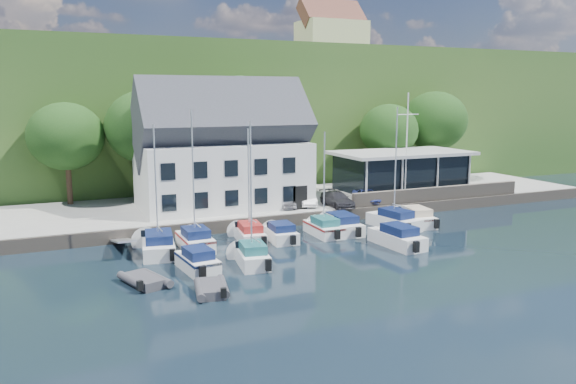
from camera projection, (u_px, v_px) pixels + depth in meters
name	position (u px, v px, depth m)	size (l,w,h in m)	color
ground	(400.00, 257.00, 36.82)	(180.00, 180.00, 0.00)	black
quay	(292.00, 203.00, 52.56)	(60.00, 13.00, 1.00)	#9B9B96
quay_face	(324.00, 217.00, 46.68)	(60.00, 0.30, 1.00)	#6D6357
hillside	(182.00, 111.00, 91.53)	(160.00, 75.00, 16.00)	#264C1C
field_patch	(215.00, 63.00, 100.50)	(50.00, 30.00, 0.30)	#546532
farmhouse	(331.00, 34.00, 89.02)	(10.40, 7.00, 8.20)	#C4BD91
harbor_building	(223.00, 156.00, 48.09)	(14.40, 8.20, 8.70)	silver
club_pavilion	(401.00, 172.00, 55.07)	(13.20, 7.20, 4.10)	black
seawall	(438.00, 193.00, 51.55)	(18.00, 0.50, 1.20)	#6D6357
gangway	(123.00, 250.00, 38.51)	(1.20, 6.00, 1.40)	silver
car_silver	(285.00, 201.00, 48.00)	(1.29, 3.22, 1.10)	#9E9EA3
car_white	(308.00, 198.00, 49.04)	(1.31, 3.75, 1.24)	white
car_dgrey	(337.00, 199.00, 48.54)	(1.75, 4.30, 1.25)	#2B2A2F
car_blue	(367.00, 195.00, 50.43)	(1.44, 3.65, 1.25)	#2F3E90
flagpole	(406.00, 147.00, 51.06)	(2.34, 0.20, 9.74)	silver
tree_0	(67.00, 154.00, 48.85)	(6.54, 6.54, 8.93)	#153710
tree_1	(147.00, 146.00, 50.60)	(7.31, 7.31, 9.99)	#153710
tree_2	(240.00, 136.00, 53.46)	(8.30, 8.30, 11.34)	#153710
tree_4	(388.00, 144.00, 60.60)	(6.29, 6.29, 8.59)	#153710
tree_5	(434.00, 136.00, 63.15)	(7.27, 7.27, 9.94)	#153710
boat_r1_0	(156.00, 185.00, 36.90)	(2.23, 6.99, 9.38)	white
boat_r1_1	(193.00, 182.00, 38.08)	(2.06, 5.73, 9.37)	white
boat_r1_2	(249.00, 184.00, 40.25)	(1.85, 6.06, 8.50)	white
boat_r1_3	(280.00, 232.00, 40.97)	(1.94, 5.15, 1.36)	white
boat_r1_4	(324.00, 178.00, 41.94)	(1.90, 5.62, 8.74)	white
boat_r1_5	(340.00, 223.00, 43.56)	(2.16, 6.79, 1.49)	white
boat_r1_6	(395.00, 169.00, 44.27)	(2.02, 6.88, 9.49)	white
boat_r1_7	(415.00, 216.00, 46.00)	(2.04, 6.42, 1.49)	white
boat_r2_0	(197.00, 259.00, 33.91)	(1.84, 5.35, 1.48)	white
boat_r2_1	(251.00, 195.00, 34.46)	(1.83, 5.55, 8.92)	white
boat_r2_3	(397.00, 235.00, 39.50)	(2.05, 6.59, 1.57)	white
dinghy_0	(145.00, 279.00, 31.43)	(1.89, 3.15, 0.74)	#39383E
dinghy_1	(211.00, 287.00, 30.11)	(1.82, 3.03, 0.71)	#39383E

